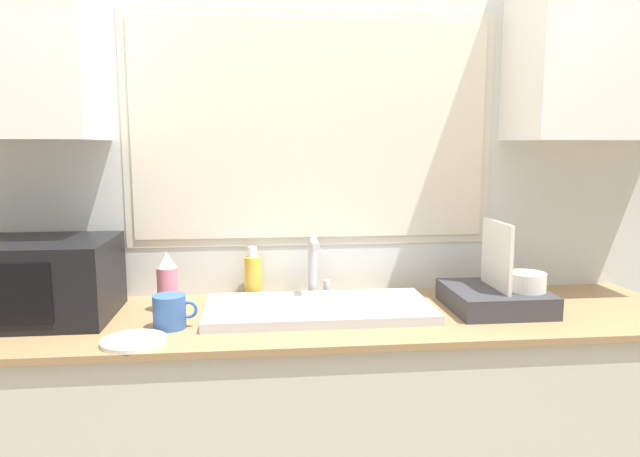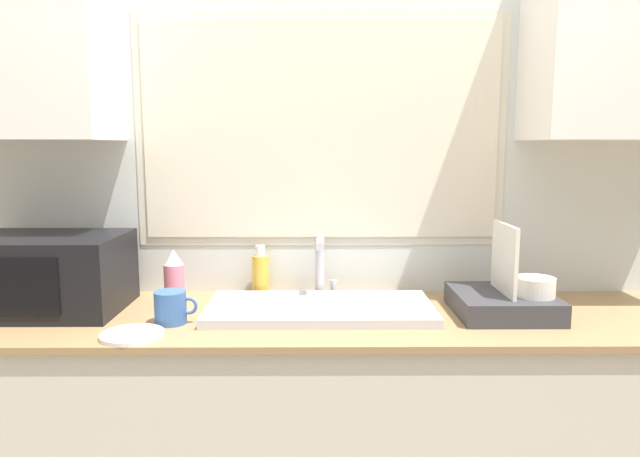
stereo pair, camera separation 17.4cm
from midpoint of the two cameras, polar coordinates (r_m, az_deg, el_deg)
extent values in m
cube|color=beige|center=(2.01, -2.56, -21.16)|extent=(2.33, 0.57, 0.87)
cube|color=#99754C|center=(1.83, -2.65, -8.89)|extent=(2.36, 0.60, 0.02)
cube|color=silver|center=(2.07, -3.27, 4.77)|extent=(6.00, 0.06, 2.60)
cube|color=beige|center=(2.04, -3.27, 9.79)|extent=(1.31, 0.01, 0.82)
cube|color=beige|center=(2.04, -3.26, 9.80)|extent=(1.25, 0.01, 0.76)
cube|color=white|center=(2.20, 24.89, 16.76)|extent=(0.61, 0.32, 0.67)
cube|color=#B2B2B7|center=(1.84, -2.88, -8.04)|extent=(0.72, 0.35, 0.03)
cylinder|color=#B7B7BC|center=(2.01, -3.23, -3.84)|extent=(0.03, 0.03, 0.22)
cylinder|color=#B7B7BC|center=(1.93, -3.15, -1.54)|extent=(0.03, 0.14, 0.03)
cylinder|color=#B7B7BC|center=(2.03, -1.80, -6.01)|extent=(0.02, 0.02, 0.06)
cube|color=black|center=(2.01, -29.18, -4.52)|extent=(0.49, 0.35, 0.25)
cube|color=#333338|center=(1.94, 14.65, -6.81)|extent=(0.30, 0.31, 0.07)
cube|color=silver|center=(1.91, 14.81, -2.60)|extent=(0.01, 0.22, 0.22)
cylinder|color=silver|center=(1.91, 17.56, -5.13)|extent=(0.12, 0.12, 0.06)
cylinder|color=#D8728C|center=(1.93, -17.51, -5.86)|extent=(0.07, 0.07, 0.14)
cone|color=silver|center=(1.91, -17.64, -3.05)|extent=(0.06, 0.06, 0.05)
cylinder|color=gold|center=(2.04, -9.18, -4.85)|extent=(0.06, 0.06, 0.14)
cylinder|color=white|center=(2.02, -9.24, -2.35)|extent=(0.03, 0.03, 0.04)
cylinder|color=#335999|center=(1.76, -17.62, -7.98)|extent=(0.10, 0.10, 0.10)
torus|color=#335999|center=(1.75, -15.83, -7.84)|extent=(0.05, 0.01, 0.05)
cylinder|color=silver|center=(1.68, -21.03, -10.52)|extent=(0.18, 0.18, 0.01)
camera|label=1|loc=(0.09, -92.86, -0.41)|focal=32.00mm
camera|label=2|loc=(0.09, 87.14, 0.41)|focal=32.00mm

